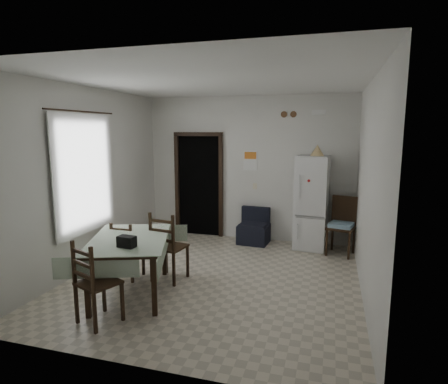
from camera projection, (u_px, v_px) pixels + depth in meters
name	position (u px, v px, depth m)	size (l,w,h in m)	color
ground	(215.00, 278.00, 5.67)	(4.50, 4.50, 0.00)	#C0B49C
ceiling	(214.00, 81.00, 5.20)	(4.20, 4.50, 0.02)	white
wall_back	(248.00, 169.00, 7.57)	(4.20, 0.02, 2.90)	silver
wall_front	(138.00, 219.00, 3.30)	(4.20, 0.02, 2.90)	silver
wall_left	(90.00, 179.00, 6.01)	(0.02, 4.50, 2.90)	silver
wall_right	(368.00, 190.00, 4.86)	(0.02, 4.50, 2.90)	silver
doorway	(203.00, 184.00, 8.11)	(1.06, 0.52, 2.22)	black
window_recess	(79.00, 174.00, 5.82)	(0.10, 1.20, 1.60)	silver
curtain	(85.00, 174.00, 5.79)	(0.02, 1.45, 1.85)	silver
curtain_rod	(82.00, 111.00, 5.63)	(0.02, 0.02, 1.60)	black
calendar	(250.00, 160.00, 7.51)	(0.28, 0.02, 0.40)	white
calendar_image	(250.00, 155.00, 7.49)	(0.24, 0.01, 0.14)	orange
light_switch	(255.00, 186.00, 7.57)	(0.08, 0.02, 0.12)	beige
vent_left	(284.00, 114.00, 7.19)	(0.12, 0.12, 0.03)	#523621
vent_right	(293.00, 114.00, 7.14)	(0.12, 0.12, 0.03)	#523621
emergency_light	(319.00, 112.00, 6.98)	(0.25, 0.07, 0.09)	white
fridge	(312.00, 203.00, 7.00)	(0.57, 0.57, 1.76)	silver
tan_cone	(317.00, 150.00, 6.74)	(0.25, 0.25, 0.20)	tan
navy_seat	(254.00, 226.00, 7.39)	(0.57, 0.56, 0.70)	black
corner_chair	(341.00, 226.00, 6.68)	(0.45, 0.45, 1.04)	black
dining_table	(131.00, 266.00, 5.09)	(0.99, 1.51, 0.79)	#A0B399
black_bag	(127.00, 242.00, 4.63)	(0.22, 0.13, 0.14)	black
dining_chair_far_left	(128.00, 250.00, 5.65)	(0.38, 0.38, 0.88)	black
dining_chair_far_right	(169.00, 246.00, 5.55)	(0.45, 0.45, 1.05)	black
dining_chair_near_head	(98.00, 281.00, 4.31)	(0.43, 0.43, 1.00)	black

